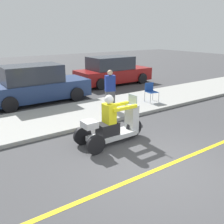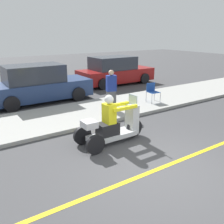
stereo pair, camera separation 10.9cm
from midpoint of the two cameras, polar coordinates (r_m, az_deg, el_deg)
name	(u,v)px [view 1 (the left image)]	position (r m, az deg, el deg)	size (l,w,h in m)	color
ground_plane	(159,169)	(6.14, 10.25, -12.62)	(60.00, 60.00, 0.00)	#424244
lane_stripe	(157,170)	(6.09, 9.70, -12.83)	(24.00, 0.12, 0.01)	gold
sidewalk_strip	(73,115)	(9.60, -9.33, -0.71)	(28.00, 2.80, 0.12)	#9E9E99
motorcycle_trike	(113,126)	(7.16, -0.31, -3.17)	(2.13, 0.83, 1.44)	black
spectator_near_curb	(110,91)	(9.72, -0.77, 4.80)	(0.42, 0.32, 1.58)	#515156
folding_chair_set_back	(151,90)	(11.12, 8.54, 4.93)	(0.52, 0.52, 0.82)	#A5A8AD
parked_car_lot_far	(36,85)	(11.83, -17.18, 5.92)	(4.56, 1.97, 1.70)	navy
parked_car_lot_center	(113,71)	(15.38, -0.07, 9.29)	(4.63, 2.09, 1.67)	maroon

